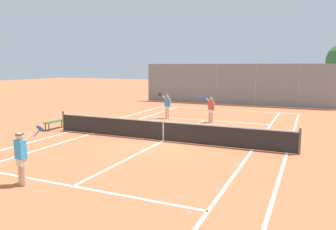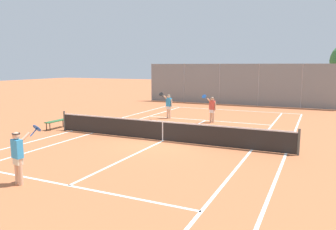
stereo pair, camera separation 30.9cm
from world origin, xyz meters
TOP-DOWN VIEW (x-y plane):
  - ground_plane at (0.00, 0.00)m, footprint 120.00×120.00m
  - court_line_markings at (0.00, 0.00)m, footprint 11.10×23.90m
  - tennis_net at (0.00, 0.00)m, footprint 12.00×0.10m
  - player_near_side at (-1.40, -6.93)m, footprint 0.76×0.72m
  - player_far_left at (-2.51, 6.10)m, footprint 0.77×0.72m
  - player_far_right at (0.61, 5.73)m, footprint 0.81×0.70m
  - loose_tennis_ball_0 at (-0.14, 3.93)m, footprint 0.07×0.07m
  - loose_tennis_ball_1 at (-4.42, 3.25)m, footprint 0.07×0.07m
  - courtside_bench at (-6.73, 0.21)m, footprint 0.36×1.50m
  - back_fence at (-0.00, 15.50)m, footprint 17.49×0.08m

SIDE VIEW (x-z plane):
  - ground_plane at x=0.00m, z-range 0.00..0.00m
  - court_line_markings at x=0.00m, z-range 0.00..0.01m
  - loose_tennis_ball_0 at x=-0.14m, z-range 0.00..0.07m
  - loose_tennis_ball_1 at x=-4.42m, z-range 0.00..0.07m
  - courtside_bench at x=-6.73m, z-range 0.18..0.64m
  - tennis_net at x=0.00m, z-range -0.03..1.04m
  - player_near_side at x=-1.40m, z-range 0.04..1.81m
  - player_far_left at x=-2.51m, z-range 0.04..1.81m
  - player_far_right at x=0.61m, z-range 0.04..1.81m
  - back_fence at x=0.00m, z-range 0.00..3.68m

